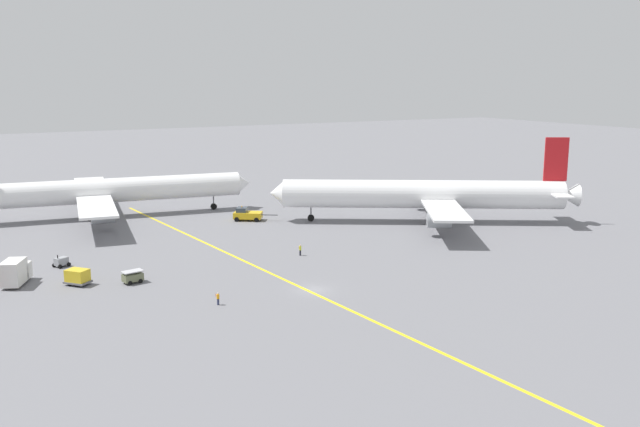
{
  "coord_description": "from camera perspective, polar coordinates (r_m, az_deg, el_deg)",
  "views": [
    {
      "loc": [
        -39.89,
        -74.45,
        27.17
      ],
      "look_at": [
        15.84,
        26.95,
        4.0
      ],
      "focal_mm": 37.71,
      "sensor_mm": 36.0,
      "label": 1
    }
  ],
  "objects": [
    {
      "name": "airliner_at_gate_left",
      "position": [
        140.9,
        -17.87,
        1.8
      ],
      "size": [
        58.98,
        49.44,
        14.82
      ],
      "color": "white",
      "rests_on": "ground"
    },
    {
      "name": "ground_crew_ramp_agent_by_cones",
      "position": [
        105.41,
        -1.69,
        -3.1
      ],
      "size": [
        0.48,
        0.36,
        1.77
      ],
      "color": "black",
      "rests_on": "ground"
    },
    {
      "name": "airliner_being_pushed",
      "position": [
        130.65,
        8.88,
        1.59
      ],
      "size": [
        53.02,
        40.76,
        16.47
      ],
      "color": "white",
      "rests_on": "ground"
    },
    {
      "name": "taxiway_stripe",
      "position": [
        96.58,
        -4.3,
        -5.04
      ],
      "size": [
        12.08,
        119.49,
        0.01
      ],
      "primitive_type": "cube",
      "rotation": [
        0.0,
        0.0,
        0.1
      ],
      "color": "yellow",
      "rests_on": "ground"
    },
    {
      "name": "gse_catering_truck_tall",
      "position": [
        99.39,
        -24.42,
        -4.53
      ],
      "size": [
        4.53,
        6.31,
        3.5
      ],
      "color": "silver",
      "rests_on": "ground"
    },
    {
      "name": "pushback_tug",
      "position": [
        132.15,
        -6.21,
        -0.07
      ],
      "size": [
        7.98,
        6.13,
        2.87
      ],
      "color": "gold",
      "rests_on": "ground"
    },
    {
      "name": "ground_plane",
      "position": [
        88.72,
        -0.58,
        -6.51
      ],
      "size": [
        600.0,
        600.0,
        0.0
      ],
      "primitive_type": "plane",
      "color": "slate"
    },
    {
      "name": "gse_container_dolly_flat",
      "position": [
        96.19,
        -19.89,
        -5.05
      ],
      "size": [
        3.75,
        3.86,
        2.15
      ],
      "color": "slate",
      "rests_on": "ground"
    },
    {
      "name": "gse_baggage_cart_near_cluster",
      "position": [
        94.9,
        -15.61,
        -5.2
      ],
      "size": [
        2.99,
        2.08,
        1.71
      ],
      "color": "#666B4C",
      "rests_on": "ground"
    },
    {
      "name": "ground_crew_wing_walker_right",
      "position": [
        83.79,
        -8.65,
        -7.15
      ],
      "size": [
        0.4,
        0.44,
        1.57
      ],
      "color": "#2D3351",
      "rests_on": "ground"
    },
    {
      "name": "gse_gpu_cart_small",
      "position": [
        106.27,
        -21.1,
        -3.82
      ],
      "size": [
        2.6,
        2.39,
        1.9
      ],
      "color": "gray",
      "rests_on": "ground"
    }
  ]
}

